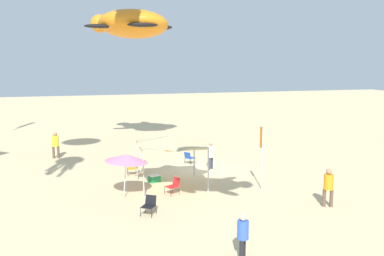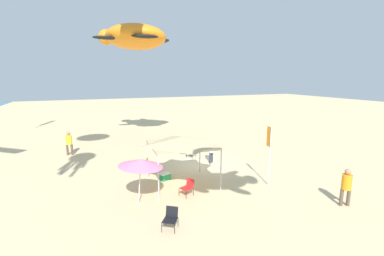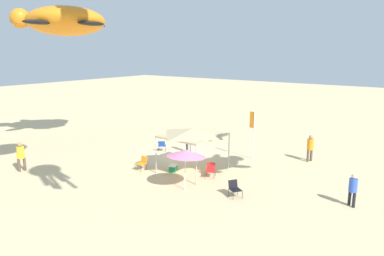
{
  "view_description": "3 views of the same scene",
  "coord_description": "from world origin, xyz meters",
  "px_view_note": "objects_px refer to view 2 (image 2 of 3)",
  "views": [
    {
      "loc": [
        -24.45,
        7.35,
        6.63
      ],
      "look_at": [
        -3.75,
        1.52,
        3.23
      ],
      "focal_mm": 39.91,
      "sensor_mm": 36.0,
      "label": 1
    },
    {
      "loc": [
        -16.0,
        7.06,
        5.89
      ],
      "look_at": [
        -2.46,
        1.68,
        3.07
      ],
      "focal_mm": 24.65,
      "sensor_mm": 36.0,
      "label": 2
    },
    {
      "loc": [
        -14.88,
        19.09,
        7.24
      ],
      "look_at": [
        -2.38,
        1.83,
        2.54
      ],
      "focal_mm": 32.88,
      "sensor_mm": 36.0,
      "label": 3
    }
  ],
  "objects_px": {
    "folding_chair_left_of_tent": "(190,152)",
    "folding_chair_near_cooler": "(171,217)",
    "person_beachcomber": "(346,184)",
    "kite_turtle_orange": "(134,37)",
    "canopy_tent": "(182,142)",
    "person_near_umbrella": "(69,141)",
    "folding_chair_facing_ocean": "(144,165)",
    "cooler_box": "(165,176)",
    "folding_chair_right_of_tent": "(188,186)",
    "beach_umbrella": "(141,163)",
    "banner_flag": "(269,149)",
    "person_kite_handler": "(211,149)"
  },
  "relations": [
    {
      "from": "folding_chair_left_of_tent",
      "to": "folding_chair_near_cooler",
      "type": "relative_size",
      "value": 1.0
    },
    {
      "from": "person_beachcomber",
      "to": "kite_turtle_orange",
      "type": "bearing_deg",
      "value": -44.47
    },
    {
      "from": "canopy_tent",
      "to": "person_near_umbrella",
      "type": "xyz_separation_m",
      "value": [
        8.51,
        6.14,
        -1.38
      ]
    },
    {
      "from": "folding_chair_left_of_tent",
      "to": "folding_chair_facing_ocean",
      "type": "bearing_deg",
      "value": 79.68
    },
    {
      "from": "folding_chair_near_cooler",
      "to": "person_beachcomber",
      "type": "height_order",
      "value": "person_beachcomber"
    },
    {
      "from": "cooler_box",
      "to": "kite_turtle_orange",
      "type": "xyz_separation_m",
      "value": [
        10.46,
        -0.33,
        9.15
      ]
    },
    {
      "from": "folding_chair_right_of_tent",
      "to": "beach_umbrella",
      "type": "bearing_deg",
      "value": -115.26
    },
    {
      "from": "folding_chair_facing_ocean",
      "to": "folding_chair_left_of_tent",
      "type": "xyz_separation_m",
      "value": [
        1.67,
        -3.81,
        0.0
      ]
    },
    {
      "from": "beach_umbrella",
      "to": "person_near_umbrella",
      "type": "distance_m",
      "value": 10.57
    },
    {
      "from": "canopy_tent",
      "to": "folding_chair_facing_ocean",
      "type": "distance_m",
      "value": 3.73
    },
    {
      "from": "cooler_box",
      "to": "canopy_tent",
      "type": "bearing_deg",
      "value": -144.04
    },
    {
      "from": "canopy_tent",
      "to": "kite_turtle_orange",
      "type": "xyz_separation_m",
      "value": [
        11.44,
        0.38,
        6.9
      ]
    },
    {
      "from": "folding_chair_right_of_tent",
      "to": "person_beachcomber",
      "type": "distance_m",
      "value": 7.42
    },
    {
      "from": "folding_chair_right_of_tent",
      "to": "person_near_umbrella",
      "type": "distance_m",
      "value": 11.59
    },
    {
      "from": "beach_umbrella",
      "to": "folding_chair_near_cooler",
      "type": "relative_size",
      "value": 2.76
    },
    {
      "from": "kite_turtle_orange",
      "to": "banner_flag",
      "type": "bearing_deg",
      "value": 152.06
    },
    {
      "from": "folding_chair_near_cooler",
      "to": "cooler_box",
      "type": "bearing_deg",
      "value": 110.14
    },
    {
      "from": "folding_chair_facing_ocean",
      "to": "folding_chair_left_of_tent",
      "type": "bearing_deg",
      "value": 116.36
    },
    {
      "from": "folding_chair_right_of_tent",
      "to": "kite_turtle_orange",
      "type": "relative_size",
      "value": 0.11
    },
    {
      "from": "cooler_box",
      "to": "person_near_umbrella",
      "type": "xyz_separation_m",
      "value": [
        7.53,
        5.43,
        0.87
      ]
    },
    {
      "from": "folding_chair_facing_ocean",
      "to": "folding_chair_near_cooler",
      "type": "relative_size",
      "value": 1.0
    },
    {
      "from": "folding_chair_facing_ocean",
      "to": "person_near_umbrella",
      "type": "distance_m",
      "value": 7.38
    },
    {
      "from": "folding_chair_near_cooler",
      "to": "canopy_tent",
      "type": "bearing_deg",
      "value": 97.99
    },
    {
      "from": "folding_chair_left_of_tent",
      "to": "folding_chair_right_of_tent",
      "type": "bearing_deg",
      "value": 123.55
    },
    {
      "from": "beach_umbrella",
      "to": "folding_chair_right_of_tent",
      "type": "xyz_separation_m",
      "value": [
        -0.04,
        -2.32,
        -1.51
      ]
    },
    {
      "from": "person_kite_handler",
      "to": "beach_umbrella",
      "type": "bearing_deg",
      "value": 176.4
    },
    {
      "from": "cooler_box",
      "to": "person_kite_handler",
      "type": "relative_size",
      "value": 0.43
    },
    {
      "from": "folding_chair_facing_ocean",
      "to": "folding_chair_right_of_tent",
      "type": "bearing_deg",
      "value": 21.47
    },
    {
      "from": "banner_flag",
      "to": "person_beachcomber",
      "type": "relative_size",
      "value": 1.88
    },
    {
      "from": "beach_umbrella",
      "to": "banner_flag",
      "type": "distance_m",
      "value": 6.93
    },
    {
      "from": "kite_turtle_orange",
      "to": "folding_chair_facing_ocean",
      "type": "bearing_deg",
      "value": 124.22
    },
    {
      "from": "beach_umbrella",
      "to": "folding_chair_facing_ocean",
      "type": "distance_m",
      "value": 4.46
    },
    {
      "from": "person_near_umbrella",
      "to": "person_kite_handler",
      "type": "bearing_deg",
      "value": -18.71
    },
    {
      "from": "canopy_tent",
      "to": "person_kite_handler",
      "type": "height_order",
      "value": "canopy_tent"
    },
    {
      "from": "person_near_umbrella",
      "to": "person_kite_handler",
      "type": "distance_m",
      "value": 10.9
    },
    {
      "from": "person_beachcomber",
      "to": "kite_turtle_orange",
      "type": "xyz_separation_m",
      "value": [
        16.59,
        6.57,
        8.3
      ]
    },
    {
      "from": "beach_umbrella",
      "to": "folding_chair_left_of_tent",
      "type": "xyz_separation_m",
      "value": [
        5.77,
        -4.72,
        -1.51
      ]
    },
    {
      "from": "banner_flag",
      "to": "kite_turtle_orange",
      "type": "relative_size",
      "value": 0.46
    },
    {
      "from": "canopy_tent",
      "to": "folding_chair_right_of_tent",
      "type": "xyz_separation_m",
      "value": [
        -1.41,
        0.19,
        -1.98
      ]
    },
    {
      "from": "person_near_umbrella",
      "to": "person_beachcomber",
      "type": "xyz_separation_m",
      "value": [
        -13.67,
        -12.33,
        -0.02
      ]
    },
    {
      "from": "person_kite_handler",
      "to": "person_near_umbrella",
      "type": "bearing_deg",
      "value": 108.35
    },
    {
      "from": "person_kite_handler",
      "to": "folding_chair_left_of_tent",
      "type": "bearing_deg",
      "value": 79.61
    },
    {
      "from": "person_near_umbrella",
      "to": "beach_umbrella",
      "type": "bearing_deg",
      "value": -56.8
    },
    {
      "from": "person_near_umbrella",
      "to": "folding_chair_right_of_tent",
      "type": "bearing_deg",
      "value": -46.05
    },
    {
      "from": "folding_chair_right_of_tent",
      "to": "folding_chair_left_of_tent",
      "type": "bearing_deg",
      "value": 133.32
    },
    {
      "from": "folding_chair_facing_ocean",
      "to": "banner_flag",
      "type": "distance_m",
      "value": 7.69
    },
    {
      "from": "folding_chair_right_of_tent",
      "to": "folding_chair_facing_ocean",
      "type": "xyz_separation_m",
      "value": [
        4.14,
        1.41,
        0.0
      ]
    },
    {
      "from": "beach_umbrella",
      "to": "kite_turtle_orange",
      "type": "distance_m",
      "value": 14.92
    },
    {
      "from": "folding_chair_left_of_tent",
      "to": "banner_flag",
      "type": "height_order",
      "value": "banner_flag"
    },
    {
      "from": "kite_turtle_orange",
      "to": "folding_chair_right_of_tent",
      "type": "bearing_deg",
      "value": 133.03
    }
  ]
}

